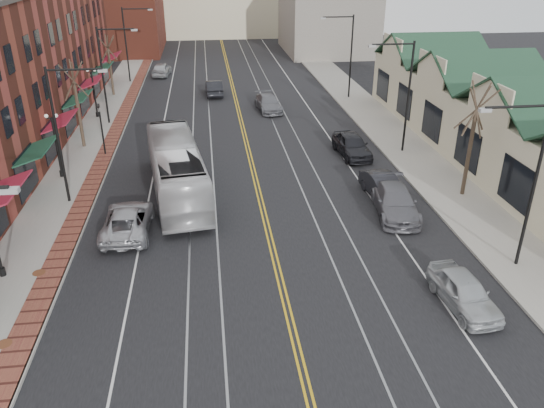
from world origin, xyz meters
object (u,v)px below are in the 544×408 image
object	(u,v)px
parked_car_a	(464,292)
parked_car_d	(352,145)
parked_car_c	(395,201)
transit_bus	(177,169)
parked_car_b	(383,187)
parked_suv	(128,220)

from	to	relation	value
parked_car_a	parked_car_d	distance (m)	18.48
parked_car_c	parked_car_a	bearing A→B (deg)	-82.26
transit_bus	parked_car_d	world-z (taller)	transit_bus
transit_bus	parked_car_d	bearing A→B (deg)	-164.77
parked_car_b	parked_car_c	world-z (taller)	parked_car_c
parked_car_a	parked_car_d	bearing A→B (deg)	85.18
parked_car_b	parked_suv	bearing A→B (deg)	-176.27
parked_car_d	parked_car_b	bearing A→B (deg)	-94.10
parked_car_b	parked_car_d	bearing A→B (deg)	84.24
parked_car_b	transit_bus	bearing A→B (deg)	164.31
parked_suv	parked_car_a	size ratio (longest dim) A/B	1.24
parked_suv	parked_car_a	world-z (taller)	parked_suv
parked_car_c	parked_car_d	xyz separation A→B (m)	(0.00, 9.63, 0.04)
transit_bus	parked_car_c	bearing A→B (deg)	153.15
parked_car_d	transit_bus	bearing A→B (deg)	-161.08
parked_car_a	parked_car_c	xyz separation A→B (m)	(0.00, 8.85, 0.06)
parked_car_d	parked_car_a	bearing A→B (deg)	-94.10
parked_suv	parked_car_c	bearing A→B (deg)	-177.52
parked_suv	parked_car_d	distance (m)	18.03
transit_bus	parked_car_d	size ratio (longest dim) A/B	2.46
parked_suv	parked_car_a	bearing A→B (deg)	151.59
parked_car_a	parked_car_c	world-z (taller)	parked_car_c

